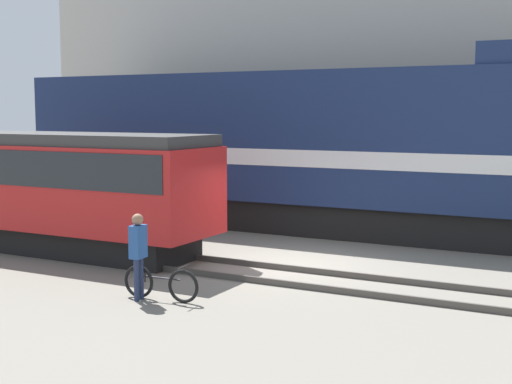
{
  "coord_description": "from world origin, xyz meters",
  "views": [
    {
      "loc": [
        7.33,
        -15.58,
        3.76
      ],
      "look_at": [
        -0.79,
        -0.33,
        1.8
      ],
      "focal_mm": 50.0,
      "sensor_mm": 36.0,
      "label": 1
    }
  ],
  "objects_px": {
    "streetcar": "(45,183)",
    "bicycle": "(161,284)",
    "person": "(138,248)",
    "freight_locomotive": "(287,148)"
  },
  "relations": [
    {
      "from": "streetcar",
      "to": "person",
      "type": "distance_m",
      "value": 6.28
    },
    {
      "from": "person",
      "to": "bicycle",
      "type": "bearing_deg",
      "value": 24.65
    },
    {
      "from": "freight_locomotive",
      "to": "streetcar",
      "type": "distance_m",
      "value": 7.61
    },
    {
      "from": "streetcar",
      "to": "bicycle",
      "type": "bearing_deg",
      "value": -26.18
    },
    {
      "from": "streetcar",
      "to": "freight_locomotive",
      "type": "bearing_deg",
      "value": 55.88
    },
    {
      "from": "bicycle",
      "to": "person",
      "type": "relative_size",
      "value": 0.97
    },
    {
      "from": "streetcar",
      "to": "bicycle",
      "type": "height_order",
      "value": "streetcar"
    },
    {
      "from": "streetcar",
      "to": "bicycle",
      "type": "xyz_separation_m",
      "value": [
        5.84,
        -2.87,
        -1.48
      ]
    },
    {
      "from": "freight_locomotive",
      "to": "person",
      "type": "bearing_deg",
      "value": -82.7
    },
    {
      "from": "streetcar",
      "to": "bicycle",
      "type": "distance_m",
      "value": 6.67
    }
  ]
}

